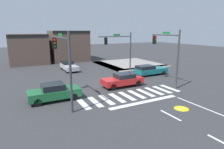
{
  "coord_description": "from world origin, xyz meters",
  "views": [
    {
      "loc": [
        -9.7,
        -18.85,
        5.95
      ],
      "look_at": [
        -0.17,
        -0.87,
        1.27
      ],
      "focal_mm": 30.89,
      "sensor_mm": 36.0,
      "label": 1
    }
  ],
  "objects_px": {
    "traffic_signal_southwest": "(62,55)",
    "car_red": "(123,80)",
    "traffic_signal_northeast": "(120,45)",
    "traffic_signal_southeast": "(167,49)",
    "car_green": "(54,92)",
    "car_silver": "(69,66)",
    "car_teal": "(150,70)"
  },
  "relations": [
    {
      "from": "traffic_signal_northeast",
      "to": "car_red",
      "type": "distance_m",
      "value": 8.06
    },
    {
      "from": "car_silver",
      "to": "traffic_signal_southeast",
      "type": "bearing_deg",
      "value": 29.11
    },
    {
      "from": "traffic_signal_northeast",
      "to": "car_red",
      "type": "relative_size",
      "value": 1.28
    },
    {
      "from": "traffic_signal_southeast",
      "to": "car_red",
      "type": "xyz_separation_m",
      "value": [
        -4.44,
        1.79,
        -3.33
      ]
    },
    {
      "from": "traffic_signal_northeast",
      "to": "traffic_signal_southeast",
      "type": "bearing_deg",
      "value": 96.82
    },
    {
      "from": "car_teal",
      "to": "traffic_signal_southwest",
      "type": "bearing_deg",
      "value": -158.86
    },
    {
      "from": "traffic_signal_southeast",
      "to": "car_teal",
      "type": "distance_m",
      "value": 6.01
    },
    {
      "from": "traffic_signal_southwest",
      "to": "car_silver",
      "type": "distance_m",
      "value": 14.23
    },
    {
      "from": "traffic_signal_southeast",
      "to": "traffic_signal_northeast",
      "type": "xyz_separation_m",
      "value": [
        -1.0,
        8.37,
        -0.19
      ]
    },
    {
      "from": "traffic_signal_northeast",
      "to": "car_teal",
      "type": "xyz_separation_m",
      "value": [
        2.6,
        -3.64,
        -3.15
      ]
    },
    {
      "from": "car_silver",
      "to": "car_teal",
      "type": "bearing_deg",
      "value": 46.89
    },
    {
      "from": "car_green",
      "to": "car_silver",
      "type": "bearing_deg",
      "value": -110.96
    },
    {
      "from": "car_teal",
      "to": "traffic_signal_southeast",
      "type": "bearing_deg",
      "value": -108.7
    },
    {
      "from": "traffic_signal_southeast",
      "to": "traffic_signal_southwest",
      "type": "distance_m",
      "value": 11.24
    },
    {
      "from": "car_teal",
      "to": "car_green",
      "type": "height_order",
      "value": "car_green"
    },
    {
      "from": "car_teal",
      "to": "car_silver",
      "type": "xyz_separation_m",
      "value": [
        -8.84,
        8.28,
        0.0
      ]
    },
    {
      "from": "traffic_signal_southeast",
      "to": "traffic_signal_northeast",
      "type": "height_order",
      "value": "traffic_signal_southeast"
    },
    {
      "from": "car_green",
      "to": "car_silver",
      "type": "xyz_separation_m",
      "value": [
        4.64,
        12.11,
        -0.02
      ]
    },
    {
      "from": "car_green",
      "to": "traffic_signal_southwest",
      "type": "bearing_deg",
      "value": 119.37
    },
    {
      "from": "traffic_signal_southeast",
      "to": "car_green",
      "type": "height_order",
      "value": "traffic_signal_southeast"
    },
    {
      "from": "traffic_signal_northeast",
      "to": "car_silver",
      "type": "xyz_separation_m",
      "value": [
        -6.24,
        4.64,
        -3.15
      ]
    },
    {
      "from": "traffic_signal_southwest",
      "to": "car_red",
      "type": "xyz_separation_m",
      "value": [
        6.8,
        2.03,
        -3.33
      ]
    },
    {
      "from": "traffic_signal_southeast",
      "to": "car_teal",
      "type": "height_order",
      "value": "traffic_signal_southeast"
    },
    {
      "from": "traffic_signal_southwest",
      "to": "car_red",
      "type": "distance_m",
      "value": 7.83
    },
    {
      "from": "car_red",
      "to": "traffic_signal_southeast",
      "type": "bearing_deg",
      "value": 158.02
    },
    {
      "from": "traffic_signal_southwest",
      "to": "car_green",
      "type": "relative_size",
      "value": 1.36
    },
    {
      "from": "car_teal",
      "to": "car_red",
      "type": "distance_m",
      "value": 6.72
    },
    {
      "from": "traffic_signal_southeast",
      "to": "car_silver",
      "type": "bearing_deg",
      "value": 29.11
    },
    {
      "from": "traffic_signal_southeast",
      "to": "car_silver",
      "type": "distance_m",
      "value": 15.26
    },
    {
      "from": "traffic_signal_northeast",
      "to": "car_teal",
      "type": "height_order",
      "value": "traffic_signal_northeast"
    },
    {
      "from": "traffic_signal_southeast",
      "to": "traffic_signal_southwest",
      "type": "xyz_separation_m",
      "value": [
        -11.24,
        -0.23,
        0.0
      ]
    },
    {
      "from": "car_silver",
      "to": "car_red",
      "type": "bearing_deg",
      "value": 14.02
    }
  ]
}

